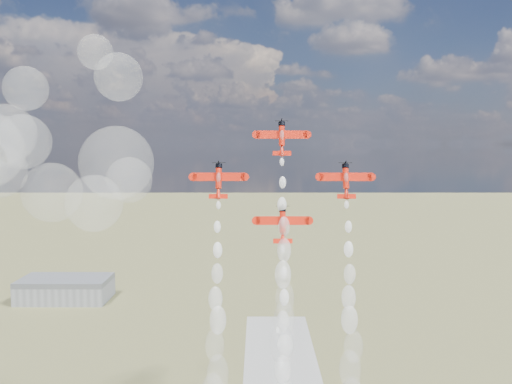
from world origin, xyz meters
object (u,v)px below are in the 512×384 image
object	(u,v)px
plane_left	(219,180)
plane_right	(346,180)
hangar	(65,289)
plane_slot	(283,224)
plane_lead	(282,137)

from	to	relation	value
plane_left	plane_right	world-z (taller)	same
hangar	plane_slot	world-z (taller)	plane_slot
plane_lead	plane_right	bearing A→B (deg)	-12.14
hangar	plane_left	size ratio (longest dim) A/B	4.19
hangar	plane_right	size ratio (longest dim) A/B	4.19
plane_left	plane_slot	world-z (taller)	plane_left
hangar	plane_slot	xyz separation A→B (m)	(116.09, -183.36, 64.86)
plane_left	plane_right	size ratio (longest dim) A/B	1.00
plane_lead	plane_right	xyz separation A→B (m)	(14.58, -3.13, -9.71)
hangar	plane_left	bearing A→B (deg)	-60.61
plane_left	plane_right	xyz separation A→B (m)	(29.15, 0.00, 0.00)
plane_right	plane_lead	bearing A→B (deg)	167.86
plane_left	plane_slot	bearing A→B (deg)	-12.14
plane_left	plane_right	bearing A→B (deg)	0.00
plane_slot	plane_right	bearing A→B (deg)	12.14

